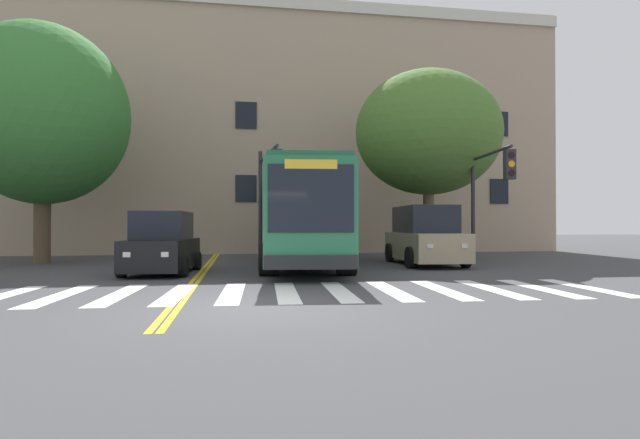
# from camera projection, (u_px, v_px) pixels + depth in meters

# --- Properties ---
(ground_plane) EXTENTS (120.00, 120.00, 0.00)m
(ground_plane) POSITION_uv_depth(u_px,v_px,m) (251.00, 309.00, 9.04)
(ground_plane) COLOR #424244
(crosswalk) EXTENTS (15.14, 4.22, 0.01)m
(crosswalk) POSITION_uv_depth(u_px,v_px,m) (286.00, 292.00, 11.23)
(crosswalk) COLOR white
(crosswalk) RESTS_ON ground
(lane_line_yellow_inner) EXTENTS (0.12, 36.00, 0.01)m
(lane_line_yellow_inner) POSITION_uv_depth(u_px,v_px,m) (214.00, 255.00, 24.69)
(lane_line_yellow_inner) COLOR gold
(lane_line_yellow_inner) RESTS_ON ground
(lane_line_yellow_outer) EXTENTS (0.12, 36.00, 0.01)m
(lane_line_yellow_outer) POSITION_uv_depth(u_px,v_px,m) (218.00, 255.00, 24.72)
(lane_line_yellow_outer) COLOR gold
(lane_line_yellow_outer) RESTS_ON ground
(city_bus) EXTENTS (3.69, 12.15, 3.45)m
(city_bus) POSITION_uv_depth(u_px,v_px,m) (304.00, 216.00, 18.60)
(city_bus) COLOR #28704C
(city_bus) RESTS_ON ground
(car_black_near_lane) EXTENTS (2.19, 3.96, 1.93)m
(car_black_near_lane) POSITION_uv_depth(u_px,v_px,m) (162.00, 245.00, 15.58)
(car_black_near_lane) COLOR black
(car_black_near_lane) RESTS_ON ground
(car_tan_far_lane) EXTENTS (2.45, 5.05, 2.23)m
(car_tan_far_lane) POSITION_uv_depth(u_px,v_px,m) (425.00, 237.00, 19.01)
(car_tan_far_lane) COLOR tan
(car_tan_far_lane) RESTS_ON ground
(car_red_behind_bus) EXTENTS (2.21, 3.98, 1.73)m
(car_red_behind_bus) POSITION_uv_depth(u_px,v_px,m) (307.00, 237.00, 28.63)
(car_red_behind_bus) COLOR #AD1E1E
(car_red_behind_bus) RESTS_ON ground
(traffic_light_near_corner) EXTENTS (0.64, 3.69, 4.59)m
(traffic_light_near_corner) POSITION_uv_depth(u_px,v_px,m) (489.00, 183.00, 18.55)
(traffic_light_near_corner) COLOR #28282D
(traffic_light_near_corner) RESTS_ON ground
(traffic_light_overhead) EXTENTS (0.62, 4.39, 4.51)m
(traffic_light_overhead) POSITION_uv_depth(u_px,v_px,m) (267.00, 183.00, 18.34)
(traffic_light_overhead) COLOR #28282D
(traffic_light_overhead) RESTS_ON ground
(street_tree_curbside_large) EXTENTS (8.22, 7.94, 8.35)m
(street_tree_curbside_large) POSITION_uv_depth(u_px,v_px,m) (428.00, 133.00, 22.09)
(street_tree_curbside_large) COLOR brown
(street_tree_curbside_large) RESTS_ON ground
(street_tree_curbside_small) EXTENTS (6.92, 7.26, 9.39)m
(street_tree_curbside_small) POSITION_uv_depth(u_px,v_px,m) (43.00, 115.00, 19.61)
(street_tree_curbside_small) COLOR brown
(street_tree_curbside_small) RESTS_ON ground
(building_facade) EXTENTS (35.40, 8.61, 13.65)m
(building_facade) POSITION_uv_depth(u_px,v_px,m) (245.00, 137.00, 30.15)
(building_facade) COLOR tan
(building_facade) RESTS_ON ground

